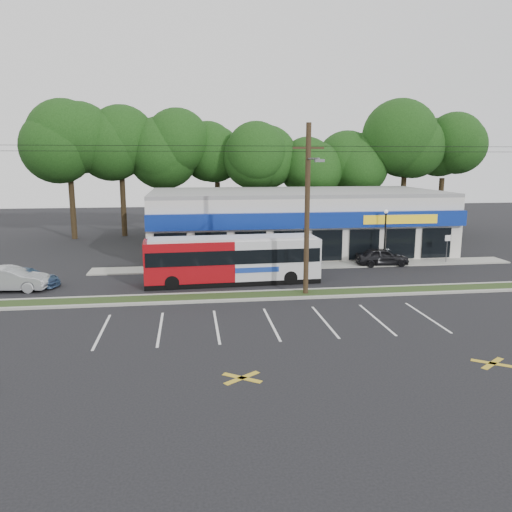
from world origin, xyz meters
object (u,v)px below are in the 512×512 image
at_px(utility_pole, 305,204).
at_px(car_silver, 10,279).
at_px(sign_post, 447,244).
at_px(pedestrian_b, 273,261).
at_px(metrobus, 233,259).
at_px(lamp_post, 385,230).
at_px(pedestrian_a, 299,265).
at_px(car_blue, 26,278).
at_px(car_dark, 382,257).

height_order(utility_pole, car_silver, utility_pole).
bearing_deg(sign_post, pedestrian_b, -172.51).
bearing_deg(sign_post, metrobus, -166.55).
bearing_deg(car_silver, utility_pole, -96.65).
distance_m(lamp_post, car_silver, 26.23).
bearing_deg(pedestrian_a, car_silver, -8.41).
xyz_separation_m(utility_pole, car_blue, (-16.94, 4.24, -4.80)).
relative_size(lamp_post, pedestrian_a, 2.75).
height_order(car_blue, pedestrian_a, pedestrian_a).
bearing_deg(car_silver, metrobus, -85.03).
bearing_deg(car_dark, car_blue, 100.15).
xyz_separation_m(sign_post, car_dark, (-5.27, -0.07, -0.88)).
relative_size(car_dark, car_silver, 0.88).
relative_size(lamp_post, car_dark, 1.07).
bearing_deg(pedestrian_a, utility_pole, 67.13).
relative_size(sign_post, pedestrian_a, 1.44).
bearing_deg(car_silver, car_dark, -76.40).
xyz_separation_m(utility_pole, pedestrian_a, (0.84, 5.07, -4.64)).
distance_m(lamp_post, sign_post, 5.13).
xyz_separation_m(car_silver, car_blue, (0.67, 0.81, -0.14)).
bearing_deg(sign_post, car_dark, -179.19).
distance_m(utility_pole, metrobus, 6.50).
xyz_separation_m(car_blue, pedestrian_a, (17.78, 0.83, 0.16)).
distance_m(car_blue, pedestrian_b, 16.19).
height_order(lamp_post, car_silver, lamp_post).
relative_size(lamp_post, car_blue, 1.01).
distance_m(car_silver, car_blue, 1.06).
xyz_separation_m(car_dark, car_blue, (-24.84, -3.33, -0.07)).
xyz_separation_m(metrobus, car_dark, (11.77, 4.00, -0.93)).
xyz_separation_m(utility_pole, car_silver, (-17.62, 3.43, -4.67)).
xyz_separation_m(pedestrian_a, pedestrian_b, (-1.67, 0.73, 0.17)).
bearing_deg(pedestrian_b, sign_post, 179.49).
distance_m(sign_post, car_blue, 30.32).
xyz_separation_m(car_dark, pedestrian_a, (-7.06, -2.50, 0.09)).
distance_m(car_dark, car_blue, 25.06).
relative_size(car_blue, pedestrian_b, 2.22).
relative_size(pedestrian_a, pedestrian_b, 0.82).
height_order(utility_pole, metrobus, utility_pole).
xyz_separation_m(metrobus, pedestrian_b, (3.04, 2.23, -0.67)).
bearing_deg(car_blue, lamp_post, -71.91).
xyz_separation_m(sign_post, pedestrian_a, (-12.33, -2.57, -0.78)).
bearing_deg(car_silver, car_blue, -35.49).
height_order(metrobus, car_dark, metrobus).
height_order(sign_post, metrobus, metrobus).
distance_m(lamp_post, pedestrian_b, 9.39).
height_order(utility_pole, sign_post, utility_pole).
distance_m(car_silver, pedestrian_a, 18.53).
xyz_separation_m(utility_pole, lamp_post, (8.17, 7.87, -2.74)).
height_order(sign_post, car_blue, sign_post).
bearing_deg(sign_post, utility_pole, -149.85).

